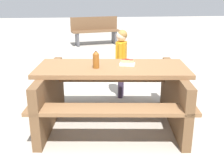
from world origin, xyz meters
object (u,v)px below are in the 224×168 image
(soda_bottle, at_px, (96,59))
(picnic_table, at_px, (112,90))
(hotdog_tray, at_px, (127,63))
(park_bench_near, at_px, (95,30))
(child_in_coat, at_px, (121,55))

(soda_bottle, bearing_deg, picnic_table, 15.99)
(hotdog_tray, height_order, park_bench_near, park_bench_near)
(child_in_coat, distance_m, park_bench_near, 4.57)
(picnic_table, distance_m, hotdog_tray, 0.39)
(child_in_coat, bearing_deg, hotdog_tray, -93.64)
(hotdog_tray, relative_size, park_bench_near, 0.13)
(soda_bottle, distance_m, child_in_coat, 1.07)
(park_bench_near, bearing_deg, picnic_table, -90.93)
(picnic_table, bearing_deg, hotdog_tray, 6.15)
(soda_bottle, height_order, hotdog_tray, soda_bottle)
(picnic_table, bearing_deg, soda_bottle, -164.01)
(picnic_table, height_order, park_bench_near, park_bench_near)
(hotdog_tray, xyz_separation_m, child_in_coat, (0.06, 0.89, -0.10))
(soda_bottle, bearing_deg, park_bench_near, 87.08)
(picnic_table, relative_size, hotdog_tray, 9.55)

